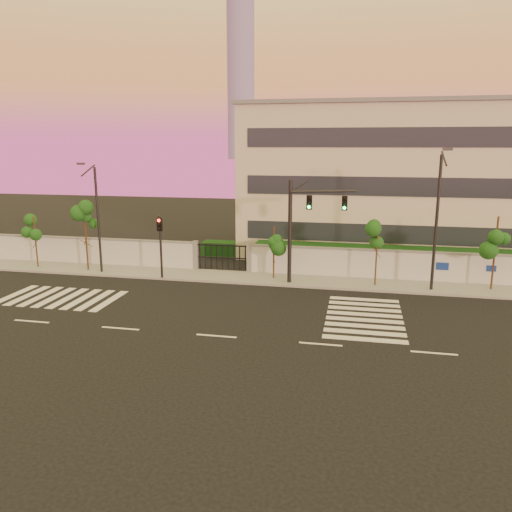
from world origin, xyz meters
name	(u,v)px	position (x,y,z in m)	size (l,w,h in m)	color
ground	(216,336)	(0.00, 0.00, 0.00)	(120.00, 120.00, 0.00)	black
sidewalk	(259,278)	(0.00, 10.50, 0.07)	(60.00, 3.00, 0.15)	gray
perimeter_wall	(265,259)	(0.10, 12.00, 1.07)	(60.00, 0.36, 2.20)	#B7BABF
hedge_row	(285,255)	(1.17, 14.74, 0.82)	(41.00, 4.25, 1.80)	#0F3310
institutional_building	(391,179)	(9.00, 21.99, 6.16)	(24.40, 12.40, 12.25)	beige
distant_skyscraper	(241,51)	(-65.00, 280.00, 61.98)	(16.00, 16.00, 118.00)	slate
road_markings	(208,309)	(-1.58, 3.76, 0.01)	(57.00, 7.62, 0.02)	silver
street_tree_b	(35,230)	(-16.63, 10.15, 2.87)	(1.35, 1.07, 3.90)	#382314
street_tree_c	(85,221)	(-12.54, 10.14, 3.70)	(1.54, 1.22, 5.03)	#382314
street_tree_d	(274,240)	(1.00, 10.60, 2.73)	(1.35, 1.07, 3.71)	#382314
street_tree_e	(378,240)	(7.71, 10.14, 3.13)	(1.30, 1.03, 4.25)	#382314
street_tree_f	(497,237)	(14.82, 10.68, 3.49)	(1.45, 1.16, 4.74)	#382314
traffic_signal_main	(303,220)	(3.03, 9.72, 4.31)	(4.23, 1.47, 6.82)	black
traffic_signal_secondary	(160,239)	(-6.47, 9.08, 2.80)	(0.34, 0.34, 4.41)	black
streetlight_west	(97,215)	(-11.31, 9.61, 4.25)	(0.47, 1.89, 7.86)	black
streetlight_east	(437,216)	(11.11, 9.67, 4.77)	(0.53, 2.13, 8.84)	black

